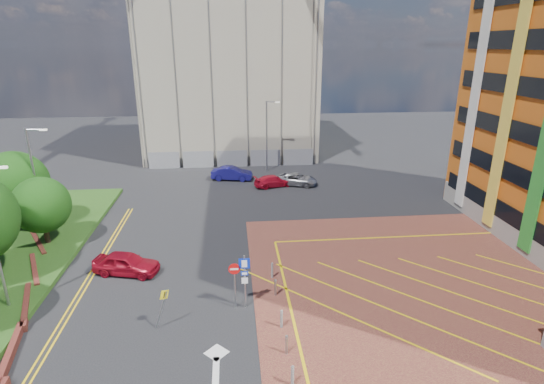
{
  "coord_description": "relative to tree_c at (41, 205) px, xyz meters",
  "views": [
    {
      "loc": [
        0.04,
        -19.32,
        13.87
      ],
      "look_at": [
        2.35,
        4.66,
        5.48
      ],
      "focal_mm": 28.0,
      "sensor_mm": 36.0,
      "label": 1
    }
  ],
  "objects": [
    {
      "name": "construction_fence",
      "position": [
        14.5,
        20.0,
        -2.19
      ],
      "size": [
        21.6,
        0.06,
        2.0
      ],
      "primitive_type": "cube",
      "color": "gray",
      "rests_on": "ground"
    },
    {
      "name": "lamp_left_far",
      "position": [
        -0.92,
        2.0,
        1.47
      ],
      "size": [
        1.53,
        0.16,
        8.0
      ],
      "color": "#9EA0A8",
      "rests_on": "grass_bed"
    },
    {
      "name": "warning_sign",
      "position": [
        9.78,
        -10.47,
        -1.76
      ],
      "size": [
        0.82,
        0.43,
        2.24
      ],
      "color": "#9EA0A8",
      "rests_on": "ground"
    },
    {
      "name": "ground",
      "position": [
        13.5,
        -10.0,
        -3.19
      ],
      "size": [
        140.0,
        140.0,
        0.0
      ],
      "primitive_type": "plane",
      "color": "black",
      "rests_on": "ground"
    },
    {
      "name": "construction_building",
      "position": [
        13.5,
        30.0,
        7.81
      ],
      "size": [
        21.2,
        19.2,
        22.0
      ],
      "primitive_type": "cube",
      "color": "#A09883",
      "rests_on": "ground"
    },
    {
      "name": "tree_d",
      "position": [
        -3.0,
        3.0,
        0.68
      ],
      "size": [
        5.0,
        5.0,
        6.08
      ],
      "color": "#3D2B1C",
      "rests_on": "grass_bed"
    },
    {
      "name": "car_red_back",
      "position": [
        17.71,
        12.09,
        -2.6
      ],
      "size": [
        4.35,
        2.68,
        1.18
      ],
      "primitive_type": "imported",
      "rotation": [
        0.0,
        0.0,
        1.84
      ],
      "color": "red",
      "rests_on": "ground"
    },
    {
      "name": "car_blue_back",
      "position": [
        13.42,
        14.81,
        -2.47
      ],
      "size": [
        4.57,
        2.3,
        1.44
      ],
      "primitive_type": "imported",
      "rotation": [
        0.0,
        0.0,
        1.39
      ],
      "color": "navy",
      "rests_on": "ground"
    },
    {
      "name": "forecourt",
      "position": [
        27.5,
        -10.0,
        -3.18
      ],
      "size": [
        26.0,
        26.0,
        0.02
      ],
      "primitive_type": "cube",
      "color": "brown",
      "rests_on": "ground"
    },
    {
      "name": "sign_cluster",
      "position": [
        13.8,
        -9.02,
        -1.24
      ],
      "size": [
        1.17,
        0.12,
        3.2
      ],
      "color": "#9EA0A8",
      "rests_on": "ground"
    },
    {
      "name": "lamp_back",
      "position": [
        17.58,
        18.0,
        1.17
      ],
      "size": [
        1.53,
        0.16,
        8.0
      ],
      "color": "#9EA0A8",
      "rests_on": "ground"
    },
    {
      "name": "car_red_left",
      "position": [
        6.6,
        -4.57,
        -2.48
      ],
      "size": [
        4.45,
        2.63,
        1.42
      ],
      "primitive_type": "imported",
      "rotation": [
        0.0,
        0.0,
        1.33
      ],
      "color": "maroon",
      "rests_on": "ground"
    },
    {
      "name": "car_silver_back",
      "position": [
        20.07,
        12.39,
        -2.58
      ],
      "size": [
        4.82,
        3.29,
        1.23
      ],
      "primitive_type": "imported",
      "rotation": [
        0.0,
        0.0,
        1.26
      ],
      "color": "#98989E",
      "rests_on": "ground"
    },
    {
      "name": "retaining_wall",
      "position": [
        1.7,
        -8.0,
        -2.99
      ],
      "size": [
        6.06,
        20.33,
        0.4
      ],
      "color": "maroon",
      "rests_on": "ground"
    },
    {
      "name": "tree_c",
      "position": [
        0.0,
        0.0,
        0.0
      ],
      "size": [
        4.0,
        4.0,
        4.9
      ],
      "color": "#3D2B1C",
      "rests_on": "grass_bed"
    },
    {
      "name": "bollard_row",
      "position": [
        15.8,
        -11.67,
        -2.72
      ],
      "size": [
        0.14,
        11.14,
        0.9
      ],
      "color": "#9EA0A8",
      "rests_on": "forecourt"
    }
  ]
}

